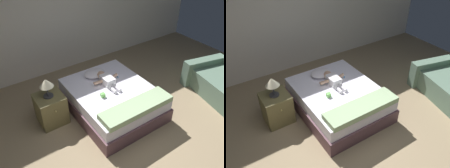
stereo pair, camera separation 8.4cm
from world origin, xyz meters
TOP-DOWN VIEW (x-y plane):
  - ground_plane at (0.00, 0.00)m, footprint 8.00×8.00m
  - wall_behind_bed at (0.00, 3.00)m, footprint 8.00×0.12m
  - bed at (0.20, 1.05)m, footprint 1.38×1.71m
  - pillow at (0.17, 1.58)m, footprint 0.41×0.34m
  - baby at (0.22, 1.26)m, footprint 0.51×0.62m
  - toothbrush at (0.52, 1.34)m, footprint 0.08×0.14m
  - nightstand at (-0.82, 1.41)m, footprint 0.46×0.49m
  - lamp at (-0.82, 1.41)m, footprint 0.23×0.23m
  - blanket at (0.20, 0.38)m, footprint 1.24×0.36m
  - toy_block at (-0.05, 0.95)m, footprint 0.08×0.08m

SIDE VIEW (x-z plane):
  - ground_plane at x=0.00m, z-range 0.00..0.00m
  - bed at x=0.20m, z-range 0.00..0.48m
  - nightstand at x=-0.82m, z-range 0.00..0.55m
  - toothbrush at x=0.52m, z-range 0.48..0.51m
  - toy_block at x=-0.05m, z-range 0.49..0.55m
  - blanket at x=0.20m, z-range 0.49..0.58m
  - pillow at x=0.17m, z-range 0.49..0.60m
  - baby at x=0.22m, z-range 0.48..0.63m
  - lamp at x=-0.82m, z-range 0.63..0.96m
  - wall_behind_bed at x=0.00m, z-range 0.00..2.71m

